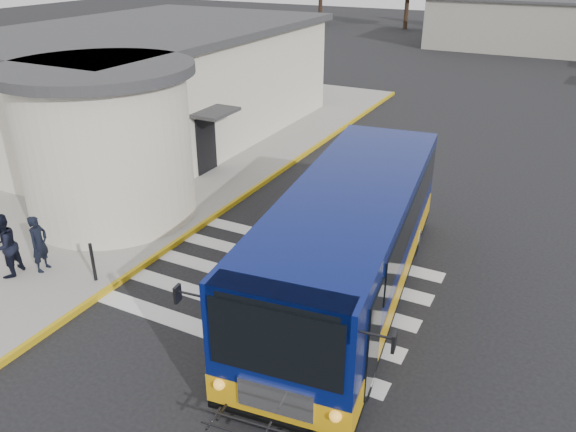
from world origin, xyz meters
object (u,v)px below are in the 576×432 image
at_px(pedestrian_b, 4,246).
at_px(bollard, 93,262).
at_px(transit_bus, 349,247).
at_px(pedestrian_a, 39,244).

height_order(pedestrian_b, bollard, pedestrian_b).
bearing_deg(transit_bus, pedestrian_a, -167.15).
xyz_separation_m(transit_bus, pedestrian_a, (-7.68, -2.75, -0.49)).
relative_size(transit_bus, bollard, 10.07).
xyz_separation_m(pedestrian_a, bollard, (1.63, 0.24, -0.25)).
bearing_deg(transit_bus, bollard, -164.28).
bearing_deg(transit_bus, pedestrian_b, -164.76).
bearing_deg(bollard, transit_bus, 22.60).
distance_m(transit_bus, pedestrian_b, 8.93).
bearing_deg(pedestrian_b, transit_bus, 99.19).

